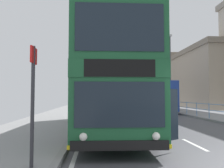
{
  "coord_description": "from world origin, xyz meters",
  "views": [
    {
      "loc": [
        -3.38,
        -5.21,
        1.65
      ],
      "look_at": [
        -2.66,
        5.03,
        2.21
      ],
      "focal_mm": 36.97,
      "sensor_mm": 36.0,
      "label": 1
    }
  ],
  "objects_px": {
    "bus_stop_sign_near": "(33,92)",
    "background_building_00": "(186,81)",
    "double_decker_bus_main": "(110,84)",
    "street_lamp_far_side": "(170,67)",
    "bare_tree_far_02": "(161,86)",
    "background_bus_far_lane": "(152,96)",
    "bare_tree_far_00": "(153,86)",
    "background_building_02": "(215,78)"
  },
  "relations": [
    {
      "from": "bare_tree_far_02",
      "to": "double_decker_bus_main",
      "type": "bearing_deg",
      "value": -112.89
    },
    {
      "from": "double_decker_bus_main",
      "to": "bare_tree_far_00",
      "type": "bearing_deg",
      "value": 71.78
    },
    {
      "from": "bare_tree_far_00",
      "to": "bare_tree_far_02",
      "type": "height_order",
      "value": "bare_tree_far_00"
    },
    {
      "from": "background_bus_far_lane",
      "to": "street_lamp_far_side",
      "type": "xyz_separation_m",
      "value": [
        2.12,
        0.16,
        3.3
      ]
    },
    {
      "from": "background_building_00",
      "to": "background_bus_far_lane",
      "type": "bearing_deg",
      "value": -120.43
    },
    {
      "from": "bus_stop_sign_near",
      "to": "bare_tree_far_02",
      "type": "distance_m",
      "value": 26.92
    },
    {
      "from": "double_decker_bus_main",
      "to": "bare_tree_far_02",
      "type": "height_order",
      "value": "bare_tree_far_02"
    },
    {
      "from": "double_decker_bus_main",
      "to": "background_building_00",
      "type": "xyz_separation_m",
      "value": [
        17.49,
        34.16,
        2.59
      ]
    },
    {
      "from": "double_decker_bus_main",
      "to": "street_lamp_far_side",
      "type": "distance_m",
      "value": 16.04
    },
    {
      "from": "bare_tree_far_02",
      "to": "bus_stop_sign_near",
      "type": "bearing_deg",
      "value": -111.9
    },
    {
      "from": "double_decker_bus_main",
      "to": "background_bus_far_lane",
      "type": "xyz_separation_m",
      "value": [
        5.48,
        13.71,
        -0.57
      ]
    },
    {
      "from": "background_building_00",
      "to": "bare_tree_far_02",
      "type": "bearing_deg",
      "value": -121.9
    },
    {
      "from": "street_lamp_far_side",
      "to": "double_decker_bus_main",
      "type": "bearing_deg",
      "value": -118.71
    },
    {
      "from": "background_building_00",
      "to": "background_building_02",
      "type": "xyz_separation_m",
      "value": [
        -0.3,
        -12.0,
        -0.47
      ]
    },
    {
      "from": "double_decker_bus_main",
      "to": "bare_tree_far_00",
      "type": "height_order",
      "value": "bare_tree_far_00"
    },
    {
      "from": "bus_stop_sign_near",
      "to": "bare_tree_far_00",
      "type": "distance_m",
      "value": 35.93
    },
    {
      "from": "background_building_00",
      "to": "bus_stop_sign_near",
      "type": "bearing_deg",
      "value": -115.91
    },
    {
      "from": "double_decker_bus_main",
      "to": "background_building_00",
      "type": "bearing_deg",
      "value": 62.89
    },
    {
      "from": "background_building_00",
      "to": "background_building_02",
      "type": "distance_m",
      "value": 12.01
    },
    {
      "from": "bus_stop_sign_near",
      "to": "street_lamp_far_side",
      "type": "distance_m",
      "value": 22.41
    },
    {
      "from": "bus_stop_sign_near",
      "to": "bare_tree_far_02",
      "type": "relative_size",
      "value": 0.44
    },
    {
      "from": "bare_tree_far_02",
      "to": "background_building_00",
      "type": "relative_size",
      "value": 0.57
    },
    {
      "from": "bus_stop_sign_near",
      "to": "background_building_00",
      "type": "xyz_separation_m",
      "value": [
        19.56,
        40.25,
        3.1
      ]
    },
    {
      "from": "background_bus_far_lane",
      "to": "background_building_02",
      "type": "bearing_deg",
      "value": 35.81
    },
    {
      "from": "bus_stop_sign_near",
      "to": "bare_tree_far_02",
      "type": "bearing_deg",
      "value": 68.1
    },
    {
      "from": "background_building_02",
      "to": "double_decker_bus_main",
      "type": "bearing_deg",
      "value": -127.79
    },
    {
      "from": "double_decker_bus_main",
      "to": "street_lamp_far_side",
      "type": "relative_size",
      "value": 1.33
    },
    {
      "from": "bare_tree_far_00",
      "to": "street_lamp_far_side",
      "type": "bearing_deg",
      "value": -96.54
    },
    {
      "from": "background_bus_far_lane",
      "to": "bare_tree_far_02",
      "type": "height_order",
      "value": "bare_tree_far_02"
    },
    {
      "from": "background_building_02",
      "to": "bare_tree_far_00",
      "type": "bearing_deg",
      "value": 143.89
    },
    {
      "from": "bare_tree_far_00",
      "to": "background_building_02",
      "type": "height_order",
      "value": "background_building_02"
    },
    {
      "from": "bus_stop_sign_near",
      "to": "background_building_02",
      "type": "relative_size",
      "value": 0.17
    },
    {
      "from": "street_lamp_far_side",
      "to": "bare_tree_far_02",
      "type": "xyz_separation_m",
      "value": [
        0.37,
        4.99,
        -1.93
      ]
    },
    {
      "from": "bare_tree_far_00",
      "to": "bare_tree_far_02",
      "type": "bearing_deg",
      "value": -97.81
    },
    {
      "from": "bus_stop_sign_near",
      "to": "bare_tree_far_02",
      "type": "xyz_separation_m",
      "value": [
        10.03,
        24.95,
        1.3
      ]
    },
    {
      "from": "street_lamp_far_side",
      "to": "bare_tree_far_02",
      "type": "distance_m",
      "value": 5.37
    },
    {
      "from": "street_lamp_far_side",
      "to": "background_building_02",
      "type": "relative_size",
      "value": 0.55
    },
    {
      "from": "background_bus_far_lane",
      "to": "bus_stop_sign_near",
      "type": "relative_size",
      "value": 3.99
    },
    {
      "from": "street_lamp_far_side",
      "to": "background_bus_far_lane",
      "type": "bearing_deg",
      "value": -175.81
    },
    {
      "from": "background_bus_far_lane",
      "to": "bare_tree_far_00",
      "type": "bearing_deg",
      "value": 75.32
    },
    {
      "from": "street_lamp_far_side",
      "to": "bare_tree_far_00",
      "type": "distance_m",
      "value": 14.28
    },
    {
      "from": "background_bus_far_lane",
      "to": "background_building_02",
      "type": "distance_m",
      "value": 14.69
    }
  ]
}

